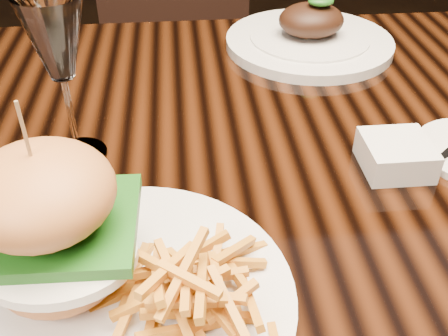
{
  "coord_description": "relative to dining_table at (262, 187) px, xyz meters",
  "views": [
    {
      "loc": [
        -0.11,
        -0.58,
        1.15
      ],
      "look_at": [
        -0.07,
        -0.13,
        0.81
      ],
      "focal_mm": 42.0,
      "sensor_mm": 36.0,
      "label": 1
    }
  ],
  "objects": [
    {
      "name": "dining_table",
      "position": [
        0.0,
        0.0,
        0.0
      ],
      "size": [
        1.6,
        0.9,
        0.75
      ],
      "color": "black",
      "rests_on": "ground"
    },
    {
      "name": "burger_plate",
      "position": [
        -0.18,
        -0.25,
        0.13
      ],
      "size": [
        0.32,
        0.32,
        0.21
      ],
      "rotation": [
        0.0,
        0.0,
        -0.24
      ],
      "color": "silver",
      "rests_on": "dining_table"
    },
    {
      "name": "ramekin",
      "position": [
        0.15,
        -0.07,
        0.1
      ],
      "size": [
        0.09,
        0.09,
        0.04
      ],
      "primitive_type": "cube",
      "rotation": [
        0.0,
        0.0,
        0.06
      ],
      "color": "silver",
      "rests_on": "dining_table"
    },
    {
      "name": "wine_glass",
      "position": [
        -0.25,
        -0.01,
        0.23
      ],
      "size": [
        0.08,
        0.08,
        0.21
      ],
      "color": "white",
      "rests_on": "dining_table"
    },
    {
      "name": "far_dish",
      "position": [
        0.13,
        0.3,
        0.09
      ],
      "size": [
        0.3,
        0.3,
        0.1
      ],
      "rotation": [
        0.0,
        0.0,
        0.01
      ],
      "color": "silver",
      "rests_on": "dining_table"
    },
    {
      "name": "chair_far",
      "position": [
        -0.1,
        0.89,
        -0.13
      ],
      "size": [
        0.51,
        0.52,
        0.95
      ],
      "rotation": [
        0.0,
        0.0,
        0.12
      ],
      "color": "black",
      "rests_on": "ground"
    }
  ]
}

